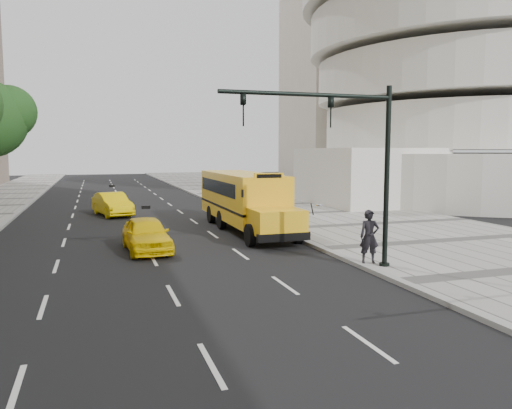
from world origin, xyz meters
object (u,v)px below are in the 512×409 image
object	(u,v)px
taxi_near	(146,234)
taxi_far	(112,204)
traffic_signal	(351,154)
school_bus	(243,196)
pedestrian	(369,237)

from	to	relation	value
taxi_near	taxi_far	size ratio (longest dim) A/B	0.94
taxi_near	traffic_signal	size ratio (longest dim) A/B	0.66
school_bus	taxi_near	bearing A→B (deg)	-140.63
school_bus	traffic_signal	distance (m)	10.79
pedestrian	traffic_signal	size ratio (longest dim) A/B	0.30
taxi_near	traffic_signal	bearing A→B (deg)	-46.66
taxi_far	traffic_signal	xyz separation A→B (m)	(7.21, -18.45, 3.35)
taxi_near	traffic_signal	distance (m)	9.27
school_bus	pedestrian	distance (m)	10.13
taxi_near	taxi_far	bearing A→B (deg)	91.12
school_bus	taxi_near	distance (m)	7.28
taxi_near	pedestrian	bearing A→B (deg)	-39.26
taxi_far	school_bus	bearing A→B (deg)	-64.67
school_bus	traffic_signal	bearing A→B (deg)	-86.24
school_bus	taxi_near	size ratio (longest dim) A/B	2.73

